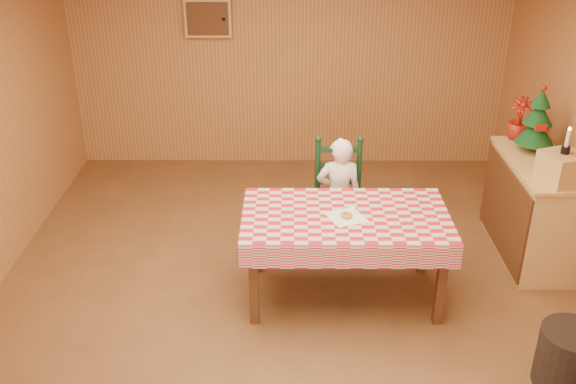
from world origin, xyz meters
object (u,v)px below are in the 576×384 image
(christmas_tree, at_px, (537,122))
(storage_bin, at_px, (569,358))
(shelf_unit, at_px, (532,209))
(dining_table, at_px, (345,223))
(seated_child, at_px, (339,196))
(ladder_chair, at_px, (338,199))
(crate, at_px, (562,168))

(christmas_tree, distance_m, storage_bin, 2.22)
(shelf_unit, distance_m, christmas_tree, 0.79)
(dining_table, xyz_separation_m, seated_child, (-0.00, 0.73, -0.13))
(dining_table, relative_size, ladder_chair, 1.53)
(seated_child, xyz_separation_m, shelf_unit, (1.75, -0.06, -0.10))
(dining_table, xyz_separation_m, storage_bin, (1.47, -1.04, -0.47))
(seated_child, height_order, shelf_unit, seated_child)
(dining_table, distance_m, shelf_unit, 1.89)
(shelf_unit, height_order, crate, crate)
(dining_table, height_order, christmas_tree, christmas_tree)
(ladder_chair, distance_m, crate, 1.91)
(seated_child, height_order, christmas_tree, christmas_tree)
(ladder_chair, distance_m, christmas_tree, 1.90)
(shelf_unit, bearing_deg, christmas_tree, 88.02)
(ladder_chair, bearing_deg, dining_table, -90.00)
(shelf_unit, bearing_deg, storage_bin, -99.28)
(dining_table, distance_m, seated_child, 0.74)
(seated_child, height_order, crate, crate)
(dining_table, distance_m, crate, 1.82)
(seated_child, relative_size, shelf_unit, 0.91)
(crate, xyz_separation_m, storage_bin, (-0.29, -1.32, -0.84))
(dining_table, bearing_deg, christmas_tree, 27.68)
(ladder_chair, distance_m, storage_bin, 2.36)
(ladder_chair, xyz_separation_m, shelf_unit, (1.75, -0.11, -0.04))
(ladder_chair, bearing_deg, christmas_tree, 4.38)
(crate, bearing_deg, ladder_chair, 163.67)
(seated_child, height_order, storage_bin, seated_child)
(seated_child, bearing_deg, christmas_tree, -173.78)
(christmas_tree, bearing_deg, crate, -90.00)
(dining_table, xyz_separation_m, christmas_tree, (1.76, 0.92, 0.52))
(ladder_chair, xyz_separation_m, christmas_tree, (1.76, 0.13, 0.71))
(ladder_chair, height_order, shelf_unit, ladder_chair)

